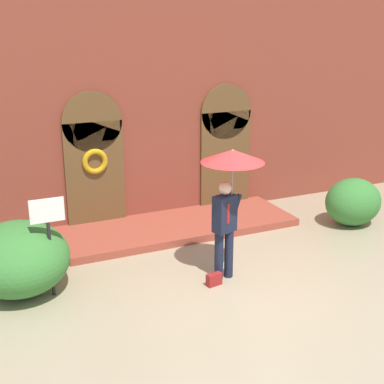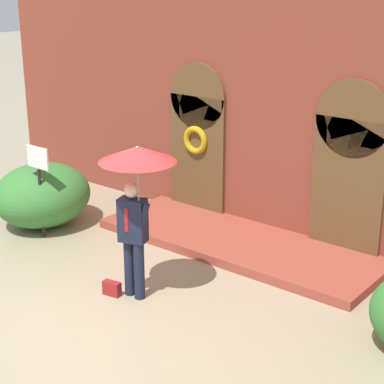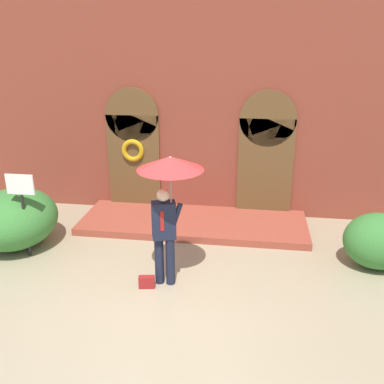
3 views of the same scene
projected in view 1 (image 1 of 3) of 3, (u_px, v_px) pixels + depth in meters
ground_plane at (247, 289)px, 9.25m from camera, size 80.00×80.00×0.00m
building_facade at (158, 102)px, 12.03m from camera, size 14.00×2.30×5.60m
person_with_umbrella at (231, 175)px, 9.14m from camera, size 1.10×1.10×2.36m
handbag at (214, 279)px, 9.37m from camera, size 0.30×0.17×0.22m
sign_post at (49, 231)px, 8.72m from camera, size 0.56×0.06×1.72m
shrub_left at (18, 258)px, 9.05m from camera, size 1.72×1.91×1.20m
shrub_right at (353, 202)px, 12.05m from camera, size 1.30×1.11×1.07m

